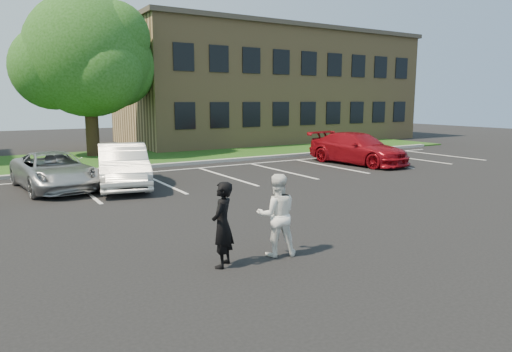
% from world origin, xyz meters
% --- Properties ---
extents(ground_plane, '(90.00, 90.00, 0.00)m').
position_xyz_m(ground_plane, '(0.00, 0.00, 0.00)').
color(ground_plane, black).
rests_on(ground_plane, ground).
extents(curb, '(40.00, 0.30, 0.15)m').
position_xyz_m(curb, '(0.00, 12.00, 0.07)').
color(curb, gray).
rests_on(curb, ground).
extents(grass_strip, '(44.00, 8.00, 0.08)m').
position_xyz_m(grass_strip, '(0.00, 16.00, 0.04)').
color(grass_strip, '#0E420D').
rests_on(grass_strip, ground).
extents(stall_lines, '(34.00, 5.36, 0.01)m').
position_xyz_m(stall_lines, '(1.40, 8.95, 0.01)').
color(stall_lines, silver).
rests_on(stall_lines, ground).
extents(office_building, '(22.40, 10.40, 8.30)m').
position_xyz_m(office_building, '(14.00, 21.99, 4.16)').
color(office_building, '#947A4F').
rests_on(office_building, ground).
extents(tree, '(7.80, 7.20, 8.80)m').
position_xyz_m(tree, '(-0.33, 17.77, 5.35)').
color(tree, black).
rests_on(tree, ground).
extents(man_black_suit, '(0.70, 0.69, 1.63)m').
position_xyz_m(man_black_suit, '(-2.06, -1.17, 0.81)').
color(man_black_suit, black).
rests_on(man_black_suit, ground).
extents(man_white_shirt, '(0.99, 0.89, 1.67)m').
position_xyz_m(man_white_shirt, '(-0.83, -1.16, 0.84)').
color(man_white_shirt, white).
rests_on(man_white_shirt, ground).
extents(car_silver_minivan, '(2.67, 4.91, 1.31)m').
position_xyz_m(car_silver_minivan, '(-3.64, 8.71, 0.65)').
color(car_silver_minivan, '#A5A7AB').
rests_on(car_silver_minivan, ground).
extents(car_white_sedan, '(2.60, 4.95, 1.55)m').
position_xyz_m(car_white_sedan, '(-1.44, 7.87, 0.78)').
color(car_white_sedan, silver).
rests_on(car_white_sedan, ground).
extents(car_red_compact, '(2.85, 5.51, 1.53)m').
position_xyz_m(car_red_compact, '(10.11, 7.94, 0.76)').
color(car_red_compact, maroon).
rests_on(car_red_compact, ground).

